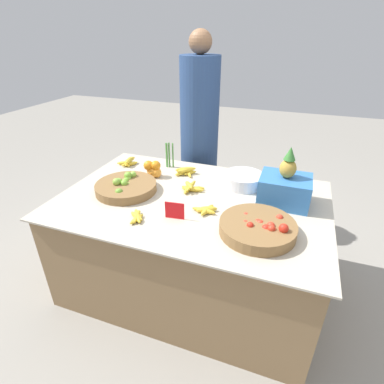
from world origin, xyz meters
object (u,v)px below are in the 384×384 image
at_px(price_sign, 175,211).
at_px(vendor_person, 199,144).
at_px(metal_bowl, 244,180).
at_px(produce_crate, 285,187).
at_px(lime_bowl, 126,187).
at_px(tomato_basket, 258,228).

relative_size(price_sign, vendor_person, 0.07).
distance_m(metal_bowl, vendor_person, 0.76).
bearing_deg(produce_crate, vendor_person, 139.07).
relative_size(metal_bowl, vendor_person, 0.16).
relative_size(lime_bowl, vendor_person, 0.24).
bearing_deg(tomato_basket, lime_bowl, 168.92).
xyz_separation_m(tomato_basket, metal_bowl, (-0.19, 0.55, 0.01)).
xyz_separation_m(produce_crate, vendor_person, (-0.81, 0.71, -0.04)).
distance_m(lime_bowl, price_sign, 0.50).
height_order(tomato_basket, price_sign, same).
bearing_deg(price_sign, lime_bowl, 148.83).
distance_m(lime_bowl, tomato_basket, 0.96).
distance_m(tomato_basket, metal_bowl, 0.58).
bearing_deg(lime_bowl, tomato_basket, -11.08).
distance_m(price_sign, vendor_person, 1.14).
xyz_separation_m(metal_bowl, price_sign, (-0.30, -0.57, 0.01)).
height_order(lime_bowl, vendor_person, vendor_person).
height_order(lime_bowl, price_sign, price_sign).
bearing_deg(lime_bowl, vendor_person, 76.07).
bearing_deg(lime_bowl, produce_crate, 11.50).
bearing_deg(metal_bowl, lime_bowl, -153.94).
relative_size(metal_bowl, price_sign, 2.45).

